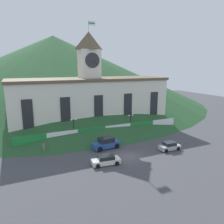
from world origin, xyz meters
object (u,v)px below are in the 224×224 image
at_px(car_white_taxi, 106,160).
at_px(pedestrian, 44,148).
at_px(car_silver_hatch, 170,146).
at_px(street_lamp_far_right, 131,120).
at_px(car_blue_van, 106,143).
at_px(street_lamp_left, 74,125).

relative_size(car_white_taxi, pedestrian, 2.53).
bearing_deg(pedestrian, car_white_taxi, -102.42).
xyz_separation_m(car_white_taxi, car_silver_hatch, (13.06, 0.73, -0.00)).
bearing_deg(street_lamp_far_right, car_white_taxi, -132.21).
xyz_separation_m(car_blue_van, car_white_taxi, (-2.70, -6.25, -0.27)).
distance_m(street_lamp_far_right, car_white_taxi, 17.47).
bearing_deg(car_blue_van, car_white_taxi, 61.62).
height_order(street_lamp_far_right, car_silver_hatch, street_lamp_far_right).
xyz_separation_m(street_lamp_far_right, car_white_taxi, (-11.61, -12.80, -2.51)).
distance_m(car_blue_van, car_silver_hatch, 11.74).
bearing_deg(car_white_taxi, car_blue_van, -107.54).
xyz_separation_m(street_lamp_left, car_white_taxi, (1.68, -12.80, -2.76)).
relative_size(car_blue_van, car_white_taxi, 1.13).
height_order(street_lamp_left, street_lamp_far_right, street_lamp_left).
bearing_deg(street_lamp_far_right, car_silver_hatch, -83.19).
relative_size(car_white_taxi, car_silver_hatch, 1.18).
xyz_separation_m(street_lamp_left, car_blue_van, (4.38, -6.55, -2.49)).
height_order(street_lamp_far_right, car_white_taxi, street_lamp_far_right).
height_order(car_white_taxi, pedestrian, pedestrian).
bearing_deg(pedestrian, street_lamp_left, -23.57).
relative_size(car_blue_van, car_silver_hatch, 1.33).
xyz_separation_m(street_lamp_far_right, pedestrian, (-19.84, -4.17, -2.20)).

